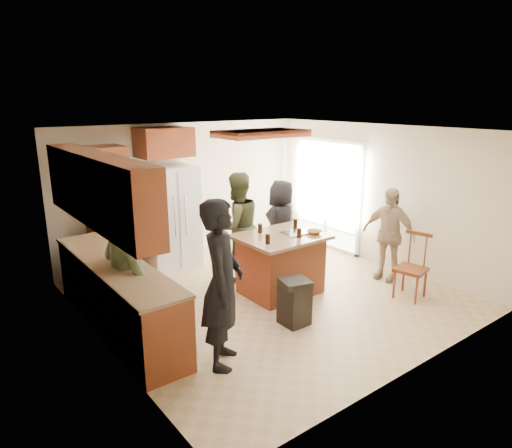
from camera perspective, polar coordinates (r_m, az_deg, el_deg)
room_shell at (r=10.94m, az=14.24°, el=4.14°), size 8.00×5.20×5.00m
person_front_left at (r=5.04m, az=-4.26°, el=-7.53°), size 0.84×0.87×1.92m
person_behind_left at (r=7.43m, az=-2.42°, el=-0.38°), size 0.90×0.59×1.80m
person_behind_right at (r=7.94m, az=3.17°, el=-0.15°), size 0.89×0.71×1.59m
person_side_right at (r=7.79m, az=16.23°, el=-1.22°), size 0.65×0.99×1.54m
person_counter at (r=5.93m, az=-15.47°, el=-4.96°), size 0.66×1.23×1.83m
left_cabinetry at (r=6.04m, az=-17.71°, el=-4.35°), size 0.64×3.00×2.30m
back_wall_units at (r=7.86m, az=-16.25°, el=3.50°), size 1.80×0.60×2.45m
refrigerator at (r=8.20m, az=-10.71°, el=0.89°), size 0.90×0.76×1.80m
kitchen_island at (r=7.03m, az=3.10°, el=-4.96°), size 1.28×1.03×0.93m
island_items at (r=6.95m, az=5.03°, el=-0.95°), size 1.04×0.69×0.15m
trash_bin at (r=6.16m, az=4.84°, el=-9.64°), size 0.44×0.44×0.63m
spindle_chair at (r=7.25m, az=18.87°, el=-5.35°), size 0.50×0.50×0.99m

